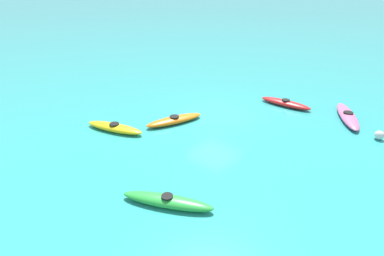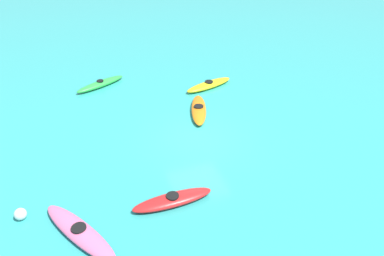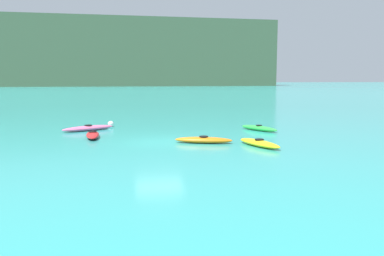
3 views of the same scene
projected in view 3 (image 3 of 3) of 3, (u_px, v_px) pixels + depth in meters
ground_plane at (159, 142)px, 20.95m from camera, size 600.00×600.00×0.00m
headland_cliff at (99, 55)px, 186.40m from camera, size 154.17×55.65×28.55m
kayak_red at (93, 135)px, 22.42m from camera, size 0.81×2.90×0.37m
kayak_yellow at (259, 143)px, 19.51m from camera, size 1.57×3.03×0.37m
kayak_pink at (88, 128)px, 25.43m from camera, size 3.40×2.36×0.37m
kayak_orange at (204, 140)px, 20.52m from camera, size 3.04×1.64×0.37m
kayak_green at (259, 128)px, 25.40m from camera, size 1.85×2.93×0.37m
buoy_white at (111, 124)px, 27.40m from camera, size 0.40×0.40×0.40m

